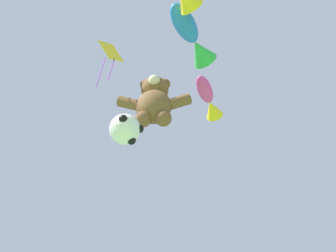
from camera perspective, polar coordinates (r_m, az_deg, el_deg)
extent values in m
ellipsoid|color=brown|center=(11.55, -2.15, 2.95)|extent=(1.09, 0.93, 1.32)
sphere|color=brown|center=(12.37, -2.02, 5.52)|extent=(0.91, 0.91, 0.91)
sphere|color=beige|center=(12.11, -2.14, 6.90)|extent=(0.38, 0.38, 0.38)
sphere|color=brown|center=(12.70, -3.46, 6.31)|extent=(0.37, 0.37, 0.37)
cylinder|color=brown|center=(11.81, -5.95, 3.44)|extent=(0.79, 0.35, 0.62)
sphere|color=brown|center=(11.06, -3.79, 1.06)|extent=(0.49, 0.49, 0.49)
sphere|color=brown|center=(12.66, -0.48, 6.42)|extent=(0.37, 0.37, 0.37)
cylinder|color=brown|center=(11.72, 1.74, 3.72)|extent=(0.79, 0.35, 0.62)
sphere|color=brown|center=(11.02, -0.70, 1.16)|extent=(0.49, 0.49, 0.49)
sphere|color=white|center=(10.27, -6.58, -0.50)|extent=(0.86, 0.86, 0.86)
sphere|color=black|center=(10.22, -4.38, -0.43)|extent=(0.24, 0.24, 0.24)
sphere|color=black|center=(10.66, -6.75, -0.72)|extent=(0.24, 0.24, 0.24)
sphere|color=black|center=(9.98, -6.86, 1.06)|extent=(0.24, 0.24, 0.24)
sphere|color=black|center=(10.08, -5.60, -2.20)|extent=(0.24, 0.24, 0.24)
ellipsoid|color=#E53F9E|center=(12.83, 5.61, 5.56)|extent=(0.83, 1.22, 0.41)
cone|color=yellow|center=(13.31, 6.78, 2.57)|extent=(0.78, 0.78, 0.61)
sphere|color=black|center=(12.74, 5.07, 7.10)|extent=(0.11, 0.11, 0.11)
ellipsoid|color=blue|center=(12.35, 2.51, 15.35)|extent=(1.26, 1.59, 0.57)
cone|color=green|center=(12.78, 4.93, 11.24)|extent=(1.11, 1.09, 0.84)
sphere|color=black|center=(12.34, 1.43, 17.35)|extent=(0.15, 0.15, 0.15)
cube|color=yellow|center=(13.42, -8.66, 11.17)|extent=(0.81, 0.88, 1.18)
cylinder|color=purple|center=(12.23, -10.15, 8.28)|extent=(0.03, 0.08, 2.02)
cylinder|color=purple|center=(12.38, -8.61, 8.64)|extent=(0.03, 0.12, 1.61)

